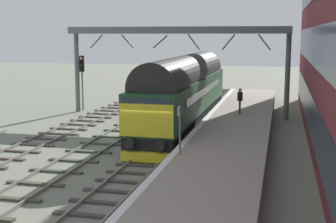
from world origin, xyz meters
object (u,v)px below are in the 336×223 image
object	(u,v)px
diesel_locomotive	(185,89)
platform_number_sign	(180,123)
waiting_passenger	(240,99)
signal_post_near	(82,75)

from	to	relation	value
diesel_locomotive	platform_number_sign	world-z (taller)	diesel_locomotive
diesel_locomotive	platform_number_sign	bearing A→B (deg)	-79.53
diesel_locomotive	waiting_passenger	world-z (taller)	diesel_locomotive
diesel_locomotive	platform_number_sign	distance (m)	11.17
signal_post_near	platform_number_sign	bearing A→B (deg)	-54.33
signal_post_near	platform_number_sign	size ratio (longest dim) A/B	2.14
diesel_locomotive	platform_number_sign	size ratio (longest dim) A/B	9.04
diesel_locomotive	signal_post_near	bearing A→B (deg)	152.80
diesel_locomotive	waiting_passenger	distance (m)	3.61
platform_number_sign	diesel_locomotive	bearing A→B (deg)	100.47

